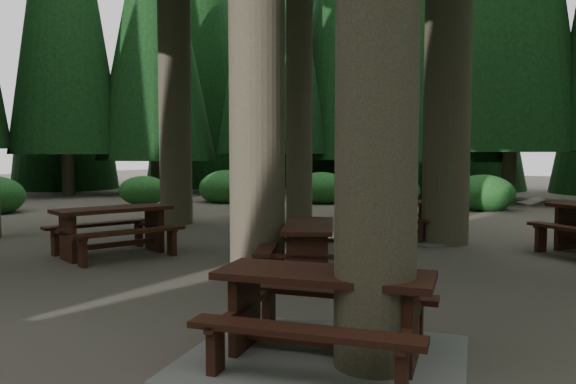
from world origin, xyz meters
The scene contains 6 objects.
ground centered at (0.00, 0.00, 0.00)m, with size 80.00×80.00×0.00m, color #574E47.
picnic_table_a centered at (3.58, -2.58, 0.27)m, with size 2.73×2.44×0.78m.
picnic_table_b centered at (-1.93, -0.29, 0.56)m, with size 2.03×2.29×0.84m.
picnic_table_c centered at (1.17, 4.12, 0.26)m, with size 2.82×2.60×0.78m.
picnic_table_f centered at (1.70, 0.23, 0.50)m, with size 2.08×2.21×0.76m.
shrub_ring centered at (0.70, 0.75, 0.40)m, with size 23.86×24.64×1.49m.
Camera 1 is at (5.89, -6.61, 1.77)m, focal length 35.00 mm.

